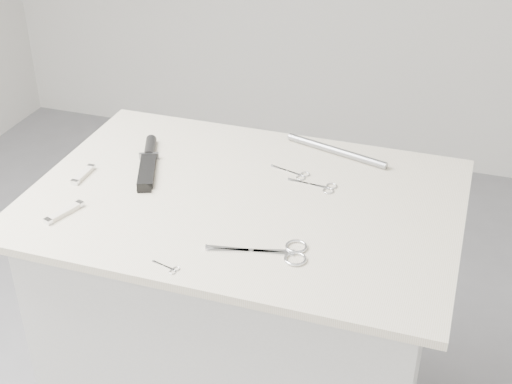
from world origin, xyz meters
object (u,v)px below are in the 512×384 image
(embroidery_scissors_b, at_px, (295,174))
(tiny_scissors, at_px, (169,268))
(large_shears, at_px, (280,252))
(sheathed_knife, at_px, (148,160))
(pocket_knife_a, at_px, (64,212))
(metal_rail, at_px, (336,151))
(embroidery_scissors_a, at_px, (321,186))
(plinth, at_px, (245,346))
(pocket_knife_b, at_px, (83,174))

(embroidery_scissors_b, xyz_separation_m, tiny_scissors, (-0.14, -0.45, -0.00))
(large_shears, relative_size, embroidery_scissors_b, 2.03)
(sheathed_knife, xyz_separation_m, pocket_knife_a, (-0.08, -0.28, -0.00))
(pocket_knife_a, xyz_separation_m, metal_rail, (0.52, 0.47, 0.00))
(metal_rail, bearing_deg, embroidery_scissors_a, -89.28)
(embroidery_scissors_a, xyz_separation_m, tiny_scissors, (-0.21, -0.41, -0.00))
(embroidery_scissors_b, height_order, pocket_knife_a, pocket_knife_a)
(plinth, xyz_separation_m, embroidery_scissors_b, (0.09, 0.14, 0.47))
(tiny_scissors, xyz_separation_m, pocket_knife_a, (-0.30, 0.11, 0.00))
(embroidery_scissors_a, bearing_deg, plinth, -141.94)
(tiny_scissors, relative_size, pocket_knife_b, 0.71)
(sheathed_knife, bearing_deg, large_shears, -143.71)
(large_shears, bearing_deg, embroidery_scissors_b, 87.28)
(plinth, height_order, embroidery_scissors_a, embroidery_scissors_a)
(embroidery_scissors_a, relative_size, sheathed_knife, 0.49)
(tiny_scissors, xyz_separation_m, pocket_knife_b, (-0.35, 0.27, 0.00))
(large_shears, relative_size, tiny_scissors, 3.29)
(plinth, relative_size, metal_rail, 3.15)
(embroidery_scissors_a, bearing_deg, metal_rail, 96.62)
(pocket_knife_a, bearing_deg, metal_rail, -28.59)
(embroidery_scissors_a, xyz_separation_m, pocket_knife_b, (-0.56, -0.13, 0.00))
(large_shears, distance_m, metal_rail, 0.46)
(embroidery_scissors_b, xyz_separation_m, pocket_knife_a, (-0.44, -0.34, 0.00))
(plinth, height_order, embroidery_scissors_b, embroidery_scissors_b)
(sheathed_knife, relative_size, pocket_knife_b, 2.72)
(plinth, distance_m, pocket_knife_b, 0.63)
(large_shears, xyz_separation_m, sheathed_knife, (-0.43, 0.27, 0.01))
(embroidery_scissors_a, bearing_deg, sheathed_knife, -171.49)
(pocket_knife_a, relative_size, metal_rail, 0.37)
(plinth, height_order, large_shears, large_shears)
(plinth, distance_m, sheathed_knife, 0.56)
(large_shears, xyz_separation_m, embroidery_scissors_a, (0.02, 0.29, -0.00))
(plinth, xyz_separation_m, pocket_knife_b, (-0.40, -0.03, 0.48))
(large_shears, bearing_deg, tiny_scissors, -161.35)
(plinth, height_order, metal_rail, metal_rail)
(large_shears, height_order, sheathed_knife, sheathed_knife)
(embroidery_scissors_a, xyz_separation_m, metal_rail, (-0.00, 0.17, 0.01))
(embroidery_scissors_b, distance_m, sheathed_knife, 0.37)
(pocket_knife_a, height_order, pocket_knife_b, same)
(embroidery_scissors_b, height_order, tiny_scissors, same)
(tiny_scissors, xyz_separation_m, sheathed_knife, (-0.23, 0.39, 0.01))
(embroidery_scissors_b, height_order, metal_rail, metal_rail)
(tiny_scissors, relative_size, pocket_knife_a, 0.62)
(pocket_knife_a, xyz_separation_m, pocket_knife_b, (-0.05, 0.16, -0.00))
(metal_rail, bearing_deg, tiny_scissors, -110.04)
(large_shears, bearing_deg, pocket_knife_b, 151.72)
(plinth, bearing_deg, embroidery_scissors_a, 32.16)
(embroidery_scissors_b, xyz_separation_m, metal_rail, (0.07, 0.13, 0.01))
(large_shears, height_order, pocket_knife_a, pocket_knife_a)
(embroidery_scissors_a, bearing_deg, large_shears, -87.47)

